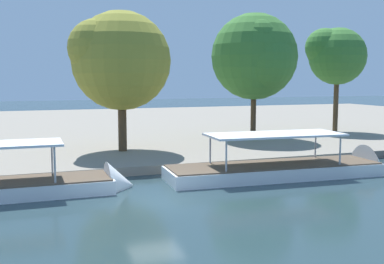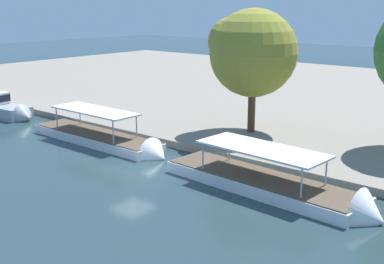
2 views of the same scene
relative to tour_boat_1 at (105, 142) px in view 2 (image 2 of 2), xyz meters
The scene contains 5 objects.
ground_plane 7.69m from the tour_boat_1, 27.12° to the right, with size 220.00×220.00×0.00m, color #23383D.
dock_promenade 30.99m from the tour_boat_1, 77.25° to the left, with size 120.00×55.00×0.56m, color gray.
tour_boat_1 is the anchor object (origin of this frame).
tour_boat_2 16.39m from the tour_boat_1, ahead, with size 14.38×4.10×3.95m.
tree_2 13.64m from the tour_boat_1, 49.44° to the left, with size 7.41×7.17×10.17m.
Camera 2 is at (23.50, -21.79, 11.03)m, focal length 46.84 mm.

